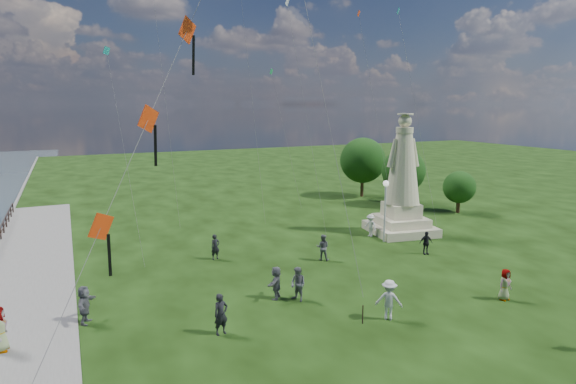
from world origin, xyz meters
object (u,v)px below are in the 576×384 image
statue (402,189)px  person_10 (0,331)px  person_4 (505,285)px  person_7 (323,247)px  person_1 (298,284)px  person_11 (276,283)px  person_2 (389,300)px  person_9 (426,243)px  person_0 (221,314)px  person_8 (370,225)px  person_5 (85,305)px  lamppost (385,198)px  person_6 (215,247)px

statue → person_10: size_ratio=4.89×
person_4 → person_7: size_ratio=0.97×
person_1 → person_11: bearing=-150.5°
person_2 → person_9: person_2 is taller
person_10 → person_9: bearing=-74.7°
person_0 → person_7: (9.06, 7.16, -0.07)m
person_1 → person_9: 11.83m
person_2 → person_7: person_2 is taller
statue → person_8: bearing=-173.3°
person_11 → person_5: bearing=-56.9°
person_5 → person_9: bearing=-63.0°
person_5 → person_8: 21.73m
person_0 → person_10: 8.91m
person_1 → person_9: (11.32, 3.43, -0.10)m
person_1 → person_2: person_2 is taller
person_4 → person_9: (1.53, 7.83, -0.04)m
person_2 → person_10: bearing=25.2°
statue → person_7: (-8.88, -3.37, -2.67)m
lamppost → person_0: (-15.22, -8.96, -2.39)m
person_5 → lamppost: bearing=-53.1°
person_6 → person_4: bearing=-58.6°
person_6 → person_5: bearing=-152.4°
person_7 → person_4: bearing=156.2°
person_1 → person_6: size_ratio=1.06×
person_7 → person_1: bearing=87.3°
person_6 → person_11: (1.04, -7.60, 0.03)m
person_6 → person_7: 7.02m
person_0 → person_8: size_ratio=1.08×
lamppost → person_5: (-20.62, -5.27, -2.41)m
person_8 → statue: bearing=73.7°
person_0 → statue: bearing=17.5°
lamppost → person_9: 4.50m
person_5 → person_7: size_ratio=1.06×
person_4 → person_8: person_8 is taller
person_2 → person_10: person_2 is taller
person_10 → lamppost: bearing=-66.2°
person_4 → person_5: (-19.89, 6.20, 0.08)m
lamppost → person_0: 17.82m
person_8 → person_1: bearing=-63.7°
person_9 → person_5: bearing=-161.8°
person_0 → person_8: person_0 is taller
lamppost → person_7: bearing=-163.7°
person_0 → person_6: size_ratio=1.11×
person_0 → person_6: bearing=62.1°
person_2 → person_9: (8.38, 7.18, -0.18)m
person_4 → person_9: person_4 is taller
statue → person_8: statue is taller
person_6 → person_2: bearing=-79.2°
person_7 → person_10: bearing=52.7°
person_1 → person_10: person_10 is taller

